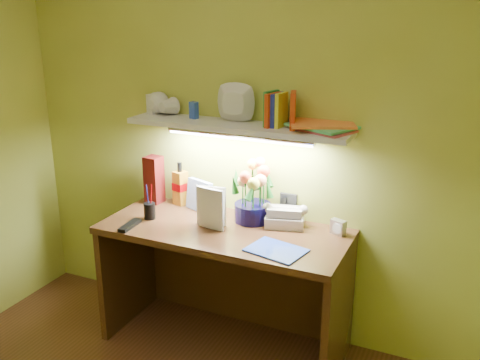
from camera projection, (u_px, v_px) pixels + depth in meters
name	position (u px, v px, depth m)	size (l,w,h in m)	color
desk	(224.00, 288.00, 3.12)	(1.40, 0.60, 0.75)	#36220E
flower_bouquet	(253.00, 191.00, 3.05)	(0.23, 0.23, 0.37)	#0B0732
telephone	(285.00, 215.00, 3.02)	(0.22, 0.16, 0.13)	beige
desk_clock	(338.00, 227.00, 2.91)	(0.08, 0.04, 0.08)	silver
whisky_bottle	(180.00, 183.00, 3.33)	(0.07, 0.07, 0.27)	#C17D1A
whisky_box	(154.00, 180.00, 3.36)	(0.10, 0.10, 0.30)	#510F0D
pen_cup	(149.00, 206.00, 3.12)	(0.07, 0.07, 0.16)	black
art_card	(199.00, 196.00, 3.24)	(0.19, 0.04, 0.19)	white
tv_remote	(130.00, 225.00, 3.02)	(0.05, 0.18, 0.02)	black
blue_folder	(276.00, 250.00, 2.72)	(0.28, 0.21, 0.01)	blue
desk_book_a	(197.00, 205.00, 3.03)	(0.17, 0.02, 0.23)	silver
desk_book_b	(198.00, 206.00, 3.01)	(0.17, 0.02, 0.24)	silver
wall_shelf	(239.00, 120.00, 2.98)	(1.33, 0.36, 0.23)	silver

